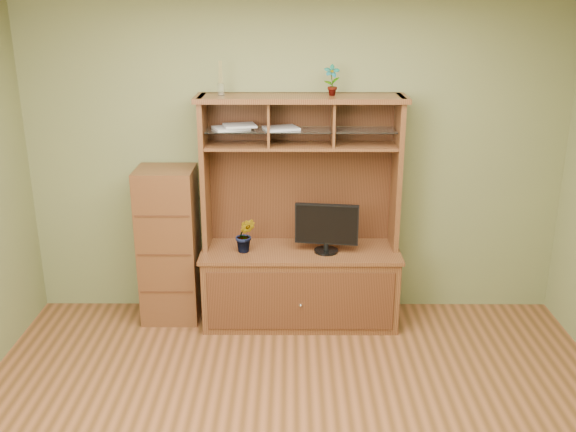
{
  "coord_description": "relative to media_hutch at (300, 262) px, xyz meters",
  "views": [
    {
      "loc": [
        -0.04,
        -3.23,
        2.62
      ],
      "look_at": [
        -0.06,
        1.2,
        1.11
      ],
      "focal_mm": 40.0,
      "sensor_mm": 36.0,
      "label": 1
    }
  ],
  "objects": [
    {
      "name": "room",
      "position": [
        -0.04,
        -1.73,
        0.83
      ],
      "size": [
        4.54,
        4.04,
        2.74
      ],
      "color": "#513117",
      "rests_on": "ground"
    },
    {
      "name": "media_hutch",
      "position": [
        0.0,
        0.0,
        0.0
      ],
      "size": [
        1.66,
        0.61,
        1.9
      ],
      "color": "#442313",
      "rests_on": "room"
    },
    {
      "name": "monitor",
      "position": [
        0.21,
        -0.08,
        0.34
      ],
      "size": [
        0.51,
        0.2,
        0.41
      ],
      "rotation": [
        0.0,
        0.0,
        -0.13
      ],
      "color": "black",
      "rests_on": "media_hutch"
    },
    {
      "name": "orchid_plant",
      "position": [
        -0.45,
        -0.08,
        0.27
      ],
      "size": [
        0.17,
        0.14,
        0.29
      ],
      "primitive_type": "imported",
      "rotation": [
        0.0,
        0.0,
        -0.05
      ],
      "color": "#22521C",
      "rests_on": "media_hutch"
    },
    {
      "name": "top_plant",
      "position": [
        0.24,
        0.08,
        1.5
      ],
      "size": [
        0.13,
        0.09,
        0.24
      ],
      "primitive_type": "imported",
      "rotation": [
        0.0,
        0.0,
        -0.03
      ],
      "color": "#356E26",
      "rests_on": "media_hutch"
    },
    {
      "name": "reed_diffuser",
      "position": [
        -0.63,
        0.08,
        1.48
      ],
      "size": [
        0.05,
        0.05,
        0.27
      ],
      "color": "silver",
      "rests_on": "media_hutch"
    },
    {
      "name": "magazines",
      "position": [
        -0.41,
        0.08,
        1.13
      ],
      "size": [
        0.72,
        0.29,
        0.04
      ],
      "color": "silver",
      "rests_on": "media_hutch"
    },
    {
      "name": "side_cabinet",
      "position": [
        -1.1,
        0.04,
        0.14
      ],
      "size": [
        0.47,
        0.43,
        1.32
      ],
      "color": "#442313",
      "rests_on": "room"
    }
  ]
}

